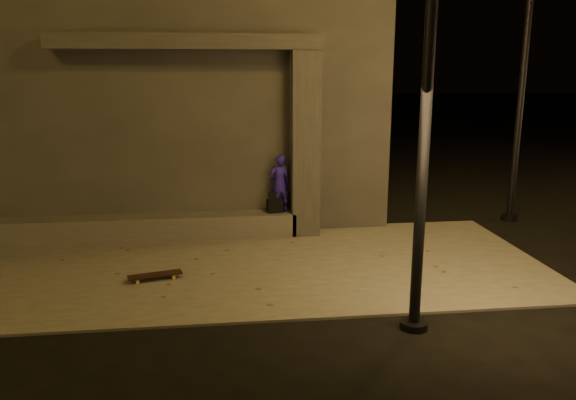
{
  "coord_description": "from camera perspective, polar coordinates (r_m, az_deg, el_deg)",
  "views": [
    {
      "loc": [
        0.05,
        -7.08,
        3.35
      ],
      "look_at": [
        1.15,
        2.0,
        1.16
      ],
      "focal_mm": 35.0,
      "sensor_mm": 36.0,
      "label": 1
    }
  ],
  "objects": [
    {
      "name": "column",
      "position": [
        11.06,
        1.73,
        5.64
      ],
      "size": [
        0.55,
        0.55,
        3.6
      ],
      "primitive_type": "cube",
      "color": "#3A3835",
      "rests_on": "sidewalk"
    },
    {
      "name": "building",
      "position": [
        13.64,
        -11.51,
        10.1
      ],
      "size": [
        9.0,
        5.1,
        5.22
      ],
      "color": "#3A3835",
      "rests_on": "ground"
    },
    {
      "name": "skateboarder",
      "position": [
        11.13,
        -0.84,
        1.67
      ],
      "size": [
        0.46,
        0.34,
        1.16
      ],
      "primitive_type": "imported",
      "rotation": [
        0.0,
        0.0,
        3.3
      ],
      "color": "#231692",
      "rests_on": "ledge"
    },
    {
      "name": "ledge",
      "position": [
        11.37,
        -14.5,
        -2.7
      ],
      "size": [
        6.0,
        0.55,
        0.45
      ],
      "primitive_type": "cube",
      "color": "#585450",
      "rests_on": "sidewalk"
    },
    {
      "name": "street_lamp_0",
      "position": [
        6.97,
        14.36,
        17.8
      ],
      "size": [
        0.36,
        0.36,
        6.89
      ],
      "color": "black",
      "rests_on": "ground"
    },
    {
      "name": "street_lamp_2",
      "position": [
        13.09,
        23.29,
        17.15
      ],
      "size": [
        0.36,
        0.36,
        7.85
      ],
      "color": "black",
      "rests_on": "ground"
    },
    {
      "name": "skateboard",
      "position": [
        9.22,
        -13.36,
        -7.44
      ],
      "size": [
        0.87,
        0.42,
        0.09
      ],
      "rotation": [
        0.0,
        0.0,
        0.25
      ],
      "color": "black",
      "rests_on": "sidewalk"
    },
    {
      "name": "sidewalk",
      "position": [
        9.68,
        -6.84,
        -6.75
      ],
      "size": [
        11.0,
        4.4,
        0.04
      ],
      "primitive_type": "cube",
      "color": "#605B55",
      "rests_on": "ground"
    },
    {
      "name": "backpack",
      "position": [
        11.22,
        -1.34,
        -0.5
      ],
      "size": [
        0.33,
        0.23,
        0.44
      ],
      "rotation": [
        0.0,
        0.0,
        0.1
      ],
      "color": "black",
      "rests_on": "ledge"
    },
    {
      "name": "canopy",
      "position": [
        10.91,
        -10.18,
        15.54
      ],
      "size": [
        5.0,
        0.7,
        0.28
      ],
      "primitive_type": "cube",
      "color": "#3A3835",
      "rests_on": "column"
    },
    {
      "name": "ground",
      "position": [
        7.84,
        -6.77,
        -11.92
      ],
      "size": [
        120.0,
        120.0,
        0.0
      ],
      "primitive_type": "plane",
      "color": "black",
      "rests_on": "ground"
    }
  ]
}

